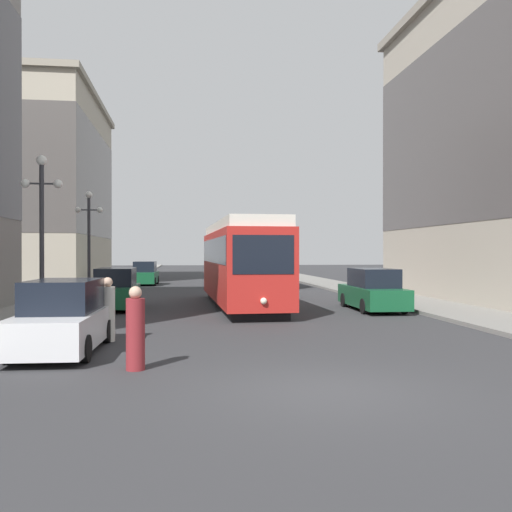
# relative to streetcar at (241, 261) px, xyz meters

# --- Properties ---
(ground_plane) EXTENTS (200.00, 200.00, 0.00)m
(ground_plane) POSITION_rel_streetcar_xyz_m (-0.04, -15.83, -2.10)
(ground_plane) COLOR #303033
(sidewalk_left) EXTENTS (3.35, 120.00, 0.15)m
(sidewalk_left) POSITION_rel_streetcar_xyz_m (-8.61, 24.17, -2.03)
(sidewalk_left) COLOR gray
(sidewalk_left) RESTS_ON ground
(sidewalk_right) EXTENTS (3.35, 120.00, 0.15)m
(sidewalk_right) POSITION_rel_streetcar_xyz_m (8.53, 24.17, -2.03)
(sidewalk_right) COLOR gray
(sidewalk_right) RESTS_ON ground
(streetcar) EXTENTS (2.99, 12.67, 3.89)m
(streetcar) POSITION_rel_streetcar_xyz_m (0.00, 0.00, 0.00)
(streetcar) COLOR black
(streetcar) RESTS_ON ground
(transit_bus) EXTENTS (2.93, 12.43, 3.45)m
(transit_bus) POSITION_rel_streetcar_xyz_m (3.19, 16.90, -0.15)
(transit_bus) COLOR black
(transit_bus) RESTS_ON ground
(parked_car_left_near) EXTENTS (1.90, 4.73, 1.82)m
(parked_car_left_near) POSITION_rel_streetcar_xyz_m (-5.64, -0.32, -1.26)
(parked_car_left_near) COLOR black
(parked_car_left_near) RESTS_ON ground
(parked_car_left_mid) EXTENTS (2.01, 4.28, 1.82)m
(parked_car_left_mid) POSITION_rel_streetcar_xyz_m (-5.64, 17.94, -1.26)
(parked_car_left_mid) COLOR black
(parked_car_left_mid) RESTS_ON ground
(parked_car_right_far) EXTENTS (1.96, 4.97, 1.82)m
(parked_car_right_far) POSITION_rel_streetcar_xyz_m (5.56, -2.35, -1.26)
(parked_car_right_far) COLOR black
(parked_car_right_far) RESTS_ON ground
(parked_car_left_far) EXTENTS (2.01, 4.61, 1.82)m
(parked_car_left_far) POSITION_rel_streetcar_xyz_m (-5.64, -11.18, -1.26)
(parked_car_left_far) COLOR black
(parked_car_left_far) RESTS_ON ground
(pedestrian_crossing_near) EXTENTS (0.41, 0.41, 1.82)m
(pedestrian_crossing_near) POSITION_rel_streetcar_xyz_m (-4.75, -9.60, -1.25)
(pedestrian_crossing_near) COLOR beige
(pedestrian_crossing_near) RESTS_ON ground
(pedestrian_crossing_far) EXTENTS (0.40, 0.40, 1.80)m
(pedestrian_crossing_far) POSITION_rel_streetcar_xyz_m (-3.63, -13.59, -1.26)
(pedestrian_crossing_far) COLOR maroon
(pedestrian_crossing_far) RESTS_ON ground
(lamp_post_left_near) EXTENTS (1.41, 0.36, 5.77)m
(lamp_post_left_near) POSITION_rel_streetcar_xyz_m (-7.54, -5.51, 1.82)
(lamp_post_left_near) COLOR #333338
(lamp_post_left_near) RESTS_ON sidewalk_left
(lamp_post_left_far) EXTENTS (1.41, 0.36, 5.55)m
(lamp_post_left_far) POSITION_rel_streetcar_xyz_m (-7.54, 4.09, 1.69)
(lamp_post_left_far) COLOR #333338
(lamp_post_left_far) RESTS_ON sidewalk_left
(building_left_corner) EXTENTS (11.47, 19.99, 16.16)m
(building_left_corner) POSITION_rel_streetcar_xyz_m (-15.72, 24.90, 6.19)
(building_left_corner) COLOR #B2A893
(building_left_corner) RESTS_ON ground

